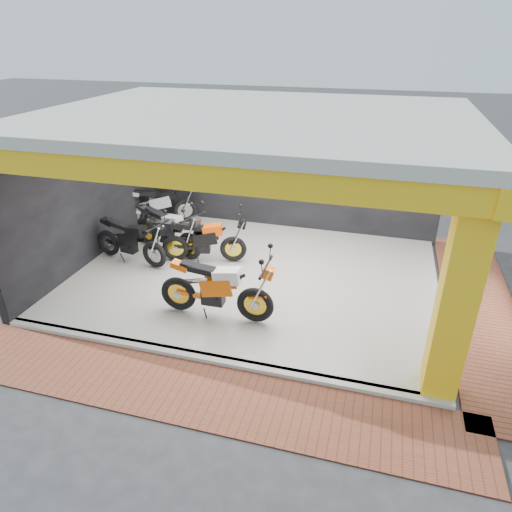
{
  "coord_description": "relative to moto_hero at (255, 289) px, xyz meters",
  "views": [
    {
      "loc": [
        2.5,
        -6.79,
        5.14
      ],
      "look_at": [
        0.2,
        1.38,
        0.9
      ],
      "focal_mm": 32.0,
      "sensor_mm": 36.0,
      "label": 1
    }
  ],
  "objects": [
    {
      "name": "ground",
      "position": [
        -0.52,
        -0.19,
        -0.83
      ],
      "size": [
        80.0,
        80.0,
        0.0
      ],
      "primitive_type": "plane",
      "color": "#2D2D30",
      "rests_on": "ground"
    },
    {
      "name": "showroom_floor",
      "position": [
        -0.52,
        1.81,
        -0.78
      ],
      "size": [
        8.0,
        6.0,
        0.1
      ],
      "primitive_type": "cube",
      "color": "silver",
      "rests_on": "ground"
    },
    {
      "name": "showroom_ceiling",
      "position": [
        -0.52,
        1.81,
        2.77
      ],
      "size": [
        8.4,
        6.4,
        0.2
      ],
      "primitive_type": "cube",
      "color": "beige",
      "rests_on": "corner_column"
    },
    {
      "name": "back_wall",
      "position": [
        -0.52,
        4.91,
        0.92
      ],
      "size": [
        8.2,
        0.2,
        3.5
      ],
      "primitive_type": "cube",
      "color": "black",
      "rests_on": "ground"
    },
    {
      "name": "left_wall",
      "position": [
        -4.62,
        1.81,
        0.92
      ],
      "size": [
        0.2,
        6.2,
        3.5
      ],
      "primitive_type": "cube",
      "color": "black",
      "rests_on": "ground"
    },
    {
      "name": "corner_column",
      "position": [
        3.23,
        -0.94,
        0.92
      ],
      "size": [
        0.5,
        0.5,
        3.5
      ],
      "primitive_type": "cube",
      "color": "yellow",
      "rests_on": "ground"
    },
    {
      "name": "header_beam_front",
      "position": [
        -0.52,
        -1.19,
        2.47
      ],
      "size": [
        8.4,
        0.3,
        0.4
      ],
      "primitive_type": "cube",
      "color": "yellow",
      "rests_on": "corner_column"
    },
    {
      "name": "header_beam_right",
      "position": [
        3.48,
        1.81,
        2.47
      ],
      "size": [
        0.3,
        6.4,
        0.4
      ],
      "primitive_type": "cube",
      "color": "yellow",
      "rests_on": "corner_column"
    },
    {
      "name": "floor_kerb",
      "position": [
        -0.52,
        -1.21,
        -0.78
      ],
      "size": [
        8.0,
        0.2,
        0.1
      ],
      "primitive_type": "cube",
      "color": "silver",
      "rests_on": "ground"
    },
    {
      "name": "paver_front",
      "position": [
        -0.52,
        -1.99,
        -0.82
      ],
      "size": [
        9.0,
        1.4,
        0.03
      ],
      "primitive_type": "cube",
      "color": "brown",
      "rests_on": "ground"
    },
    {
      "name": "paver_right",
      "position": [
        4.28,
        1.81,
        -0.82
      ],
      "size": [
        1.4,
        7.0,
        0.03
      ],
      "primitive_type": "cube",
      "color": "brown",
      "rests_on": "ground"
    },
    {
      "name": "moto_hero",
      "position": [
        0.0,
        0.0,
        0.0
      ],
      "size": [
        2.42,
        0.92,
        1.47
      ],
      "primitive_type": null,
      "rotation": [
        0.0,
        0.0,
        0.01
      ],
      "color": "#EF5B0A",
      "rests_on": "showroom_floor"
    },
    {
      "name": "moto_row_a",
      "position": [
        -2.24,
        2.11,
        -0.04
      ],
      "size": [
        2.44,
        1.57,
        1.4
      ],
      "primitive_type": null,
      "rotation": [
        0.0,
        0.0,
        -0.34
      ],
      "color": "black",
      "rests_on": "showroom_floor"
    },
    {
      "name": "moto_row_b",
      "position": [
        -2.86,
        1.49,
        -0.07
      ],
      "size": [
        2.28,
        1.21,
        1.33
      ],
      "primitive_type": null,
      "rotation": [
        0.0,
        0.0,
        -0.2
      ],
      "color": "black",
      "rests_on": "showroom_floor"
    },
    {
      "name": "moto_row_c",
      "position": [
        -1.19,
        2.29,
        -0.08
      ],
      "size": [
        2.26,
        1.28,
        1.3
      ],
      "primitive_type": null,
      "rotation": [
        0.0,
        0.0,
        0.24
      ],
      "color": "black",
      "rests_on": "showroom_floor"
    },
    {
      "name": "moto_row_d",
      "position": [
        -3.32,
        4.31,
        -0.04
      ],
      "size": [
        2.4,
        1.76,
        1.38
      ],
      "primitive_type": null,
      "rotation": [
        0.0,
        0.0,
        0.46
      ],
      "color": "#A6A9AE",
      "rests_on": "showroom_floor"
    }
  ]
}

